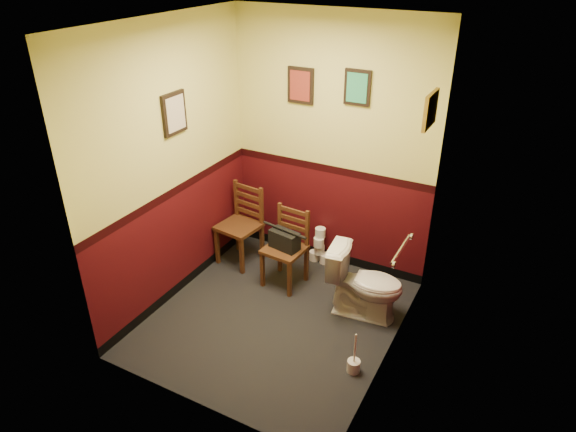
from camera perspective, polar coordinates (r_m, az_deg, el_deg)
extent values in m
cube|color=black|center=(5.07, -1.35, -11.22)|extent=(2.20, 2.40, 0.00)
cube|color=silver|center=(3.95, -1.81, 20.68)|extent=(2.20, 2.40, 0.00)
cube|color=#3F090E|center=(5.33, 4.82, 7.59)|extent=(2.20, 0.00, 2.70)
cube|color=#3F090E|center=(3.47, -11.30, -4.88)|extent=(2.20, 0.00, 2.70)
cube|color=#3F090E|center=(4.93, -12.83, 5.21)|extent=(0.00, 2.40, 2.70)
cube|color=#3F090E|center=(3.97, 12.44, -0.55)|extent=(0.00, 2.40, 2.70)
cylinder|color=silver|center=(4.39, 12.42, -3.65)|extent=(0.03, 0.50, 0.03)
cylinder|color=silver|center=(4.18, 11.69, -5.33)|extent=(0.02, 0.06, 0.06)
cylinder|color=silver|center=(4.59, 13.56, -2.24)|extent=(0.02, 0.06, 0.06)
cube|color=black|center=(5.28, 1.42, 14.30)|extent=(0.28, 0.03, 0.36)
cube|color=maroon|center=(5.26, 1.33, 14.26)|extent=(0.22, 0.01, 0.30)
cube|color=black|center=(5.04, 7.73, 13.96)|extent=(0.26, 0.03, 0.34)
cube|color=#2C8D62|center=(5.02, 7.65, 13.93)|extent=(0.20, 0.01, 0.28)
cube|color=black|center=(4.82, -12.53, 11.07)|extent=(0.03, 0.30, 0.38)
cube|color=#BFAD96|center=(4.81, -12.37, 11.05)|extent=(0.01, 0.24, 0.31)
cube|color=olive|center=(4.26, 15.56, 11.29)|extent=(0.03, 0.34, 0.28)
cube|color=#BFAD96|center=(4.26, 15.34, 11.33)|extent=(0.01, 0.28, 0.22)
imported|color=white|center=(4.96, 8.58, -7.45)|extent=(0.76, 0.48, 0.71)
cylinder|color=silver|center=(4.54, 7.29, -16.20)|extent=(0.11, 0.11, 0.11)
cylinder|color=silver|center=(4.41, 7.44, -14.47)|extent=(0.01, 0.01, 0.32)
cube|color=#492916|center=(5.68, -5.49, -1.16)|extent=(0.47, 0.47, 0.04)
cube|color=#492916|center=(5.78, -7.88, -3.29)|extent=(0.04, 0.04, 0.45)
cube|color=#492916|center=(6.01, -5.59, -1.86)|extent=(0.04, 0.04, 0.45)
cube|color=#492916|center=(5.57, -5.17, -4.42)|extent=(0.04, 0.04, 0.45)
cube|color=#492916|center=(5.81, -2.91, -2.88)|extent=(0.04, 0.04, 0.45)
cube|color=#492916|center=(5.80, -5.77, 1.98)|extent=(0.04, 0.04, 0.45)
cube|color=#492916|center=(5.59, -2.99, 1.06)|extent=(0.04, 0.04, 0.45)
cube|color=#492916|center=(5.75, -4.36, 0.42)|extent=(0.34, 0.07, 0.04)
cube|color=#492916|center=(5.71, -4.39, 1.30)|extent=(0.34, 0.07, 0.04)
cube|color=#492916|center=(5.66, -4.43, 2.20)|extent=(0.34, 0.07, 0.04)
cube|color=#492916|center=(5.62, -4.46, 3.11)|extent=(0.34, 0.07, 0.04)
cube|color=#492916|center=(5.29, -0.39, -3.74)|extent=(0.42, 0.42, 0.04)
cube|color=#492916|center=(5.37, -2.86, -5.91)|extent=(0.04, 0.04, 0.42)
cube|color=#492916|center=(5.60, -0.89, -4.30)|extent=(0.04, 0.04, 0.42)
cube|color=#492916|center=(5.22, 0.16, -7.02)|extent=(0.04, 0.04, 0.42)
cube|color=#492916|center=(5.45, 2.05, -5.31)|extent=(0.04, 0.04, 0.42)
cube|color=#492916|center=(5.39, -0.90, -0.54)|extent=(0.04, 0.04, 0.42)
cube|color=#492916|center=(5.24, 2.16, -1.48)|extent=(0.04, 0.04, 0.42)
cube|color=#492916|center=(5.37, 0.60, -2.08)|extent=(0.32, 0.05, 0.04)
cube|color=#492916|center=(5.32, 0.61, -1.22)|extent=(0.32, 0.05, 0.04)
cube|color=#492916|center=(5.28, 0.61, -0.34)|extent=(0.32, 0.05, 0.04)
cube|color=#492916|center=(5.23, 0.62, 0.55)|extent=(0.32, 0.05, 0.04)
cube|color=black|center=(5.23, -0.39, -2.67)|extent=(0.33, 0.21, 0.19)
cylinder|color=black|center=(5.17, -0.40, -1.57)|extent=(0.27, 0.08, 0.03)
cylinder|color=silver|center=(5.88, 2.95, -4.40)|extent=(0.12, 0.12, 0.11)
cylinder|color=silver|center=(5.84, 4.09, -4.71)|extent=(0.12, 0.12, 0.11)
cylinder|color=silver|center=(5.79, 3.51, -3.72)|extent=(0.12, 0.12, 0.11)
cylinder|color=silver|center=(5.72, 3.45, -2.91)|extent=(0.12, 0.12, 0.11)
cylinder|color=silver|center=(5.69, 3.61, -1.85)|extent=(0.12, 0.12, 0.11)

